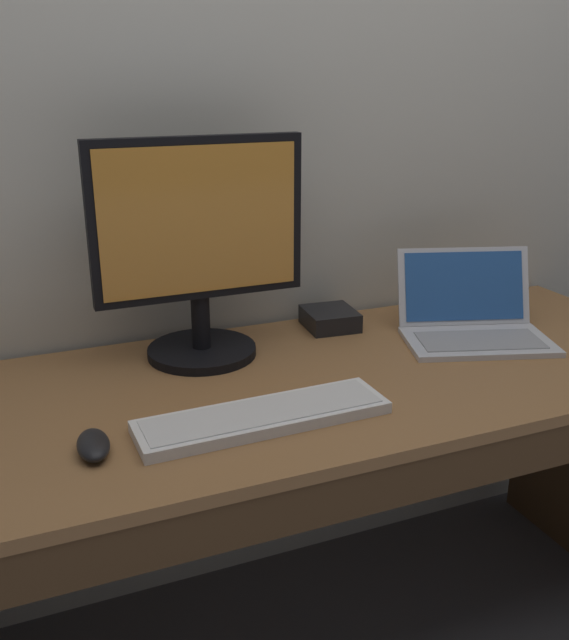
% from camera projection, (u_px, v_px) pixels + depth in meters
% --- Properties ---
extents(desk, '(1.85, 0.72, 0.76)m').
position_uv_depth(desk, '(320.00, 465.00, 1.62)').
color(desk, olive).
rests_on(desk, ground).
extents(laptop_silver, '(0.42, 0.37, 0.20)m').
position_uv_depth(laptop_silver, '(473.00, 322.00, 1.76)').
color(laptop_silver, silver).
rests_on(laptop_silver, desk).
extents(external_monitor, '(0.48, 0.25, 0.51)m').
position_uv_depth(external_monitor, '(199.00, 249.00, 1.57)').
color(external_monitor, black).
rests_on(external_monitor, desk).
extents(wired_keyboard, '(0.49, 0.14, 0.03)m').
position_uv_depth(wired_keyboard, '(263.00, 416.00, 1.34)').
color(wired_keyboard, white).
rests_on(wired_keyboard, desk).
extents(computer_mouse, '(0.06, 0.12, 0.03)m').
position_uv_depth(computer_mouse, '(93.00, 445.00, 1.23)').
color(computer_mouse, black).
rests_on(computer_mouse, desk).
extents(external_drive_box, '(0.14, 0.15, 0.05)m').
position_uv_depth(external_drive_box, '(330.00, 319.00, 1.84)').
color(external_drive_box, black).
rests_on(external_drive_box, desk).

